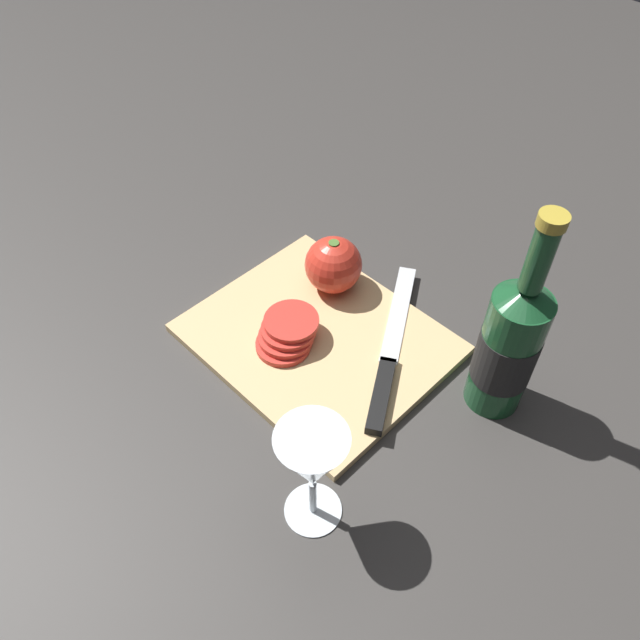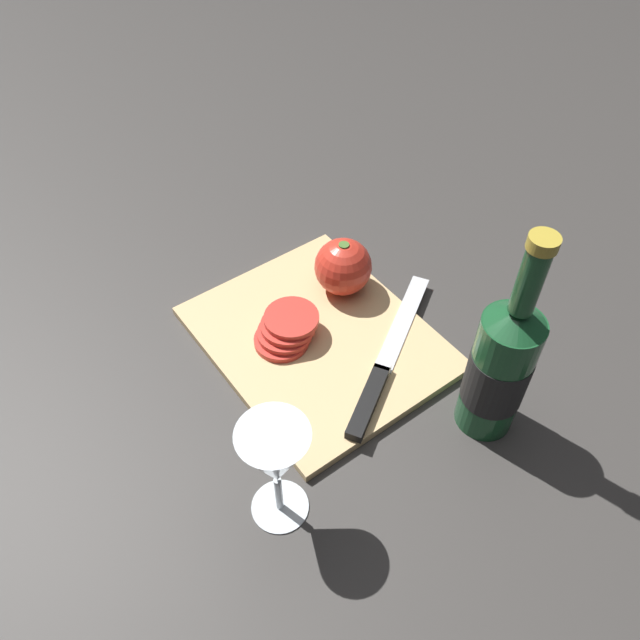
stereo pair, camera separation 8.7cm
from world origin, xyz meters
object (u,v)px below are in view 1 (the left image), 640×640
object	(u,v)px
wine_bottle	(509,346)
knife	(385,374)
tomato_slice_stack_near	(287,333)
whole_tomato	(333,265)
wine_glass	(312,465)

from	to	relation	value
wine_bottle	knife	world-z (taller)	wine_bottle
tomato_slice_stack_near	knife	bearing A→B (deg)	19.83
whole_tomato	tomato_slice_stack_near	world-z (taller)	whole_tomato
wine_glass	knife	xyz separation A→B (m)	(-0.06, 0.20, -0.09)
wine_bottle	whole_tomato	xyz separation A→B (m)	(-0.29, -0.01, -0.05)
knife	wine_bottle	bearing A→B (deg)	-85.79
wine_bottle	tomato_slice_stack_near	world-z (taller)	wine_bottle
knife	tomato_slice_stack_near	xyz separation A→B (m)	(-0.14, -0.05, 0.01)
wine_glass	tomato_slice_stack_near	bearing A→B (deg)	143.71
wine_bottle	tomato_slice_stack_near	size ratio (longest dim) A/B	3.07
wine_glass	knife	distance (m)	0.23
wine_bottle	wine_glass	size ratio (longest dim) A/B	1.93
wine_bottle	wine_glass	bearing A→B (deg)	-100.81
wine_glass	whole_tomato	size ratio (longest dim) A/B	1.83
wine_glass	tomato_slice_stack_near	size ratio (longest dim) A/B	1.59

